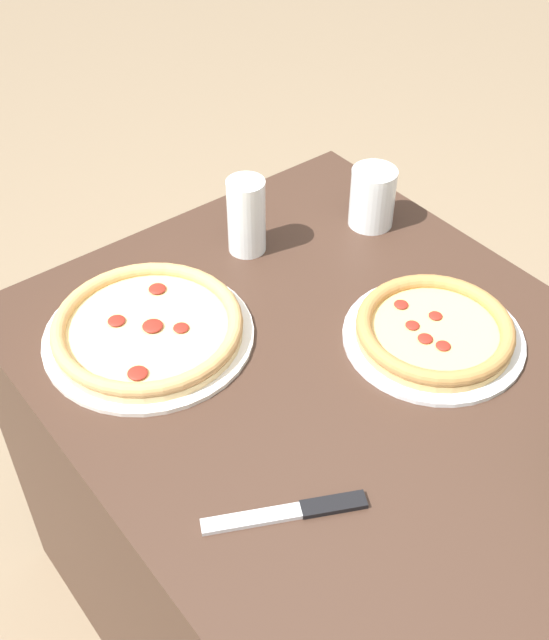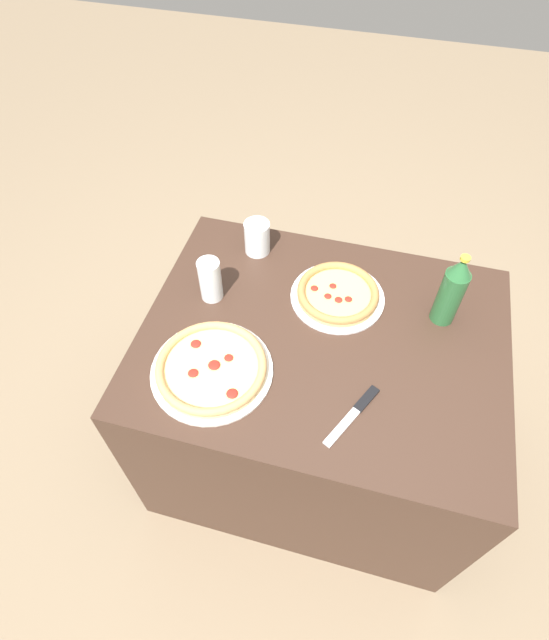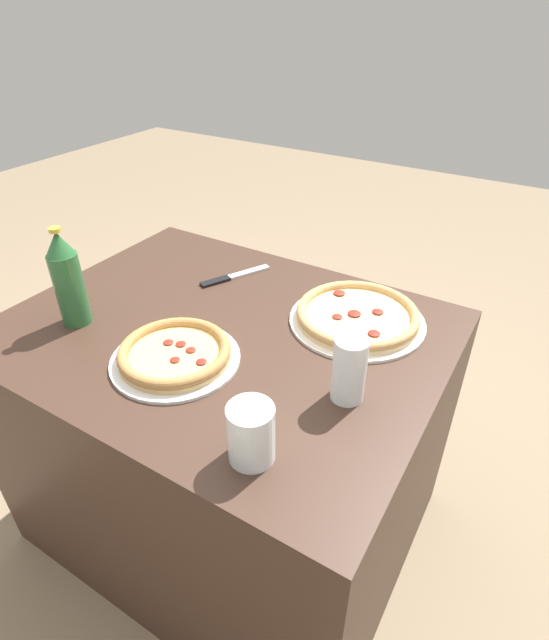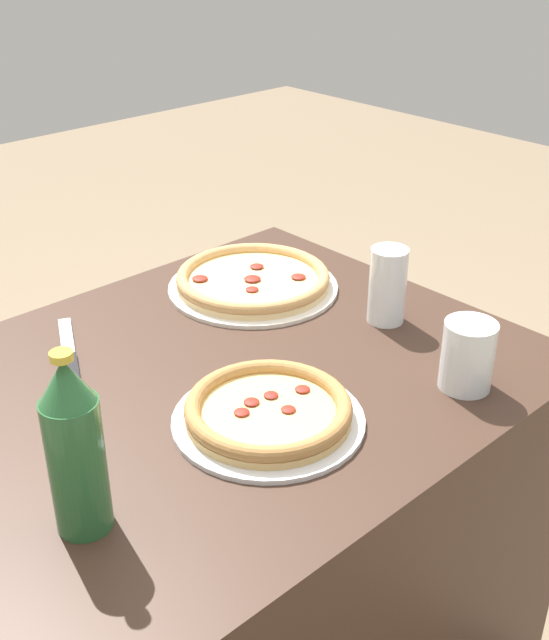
% 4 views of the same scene
% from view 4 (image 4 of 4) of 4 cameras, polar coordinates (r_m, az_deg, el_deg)
% --- Properties ---
extents(table, '(1.05, 0.82, 0.74)m').
position_cam_4_polar(table, '(1.54, -4.17, -15.84)').
color(table, '#3D281E').
rests_on(table, ground_plane).
extents(pizza_margherita, '(0.34, 0.34, 0.04)m').
position_cam_4_polar(pizza_margherita, '(1.58, -1.54, 2.83)').
color(pizza_margherita, silver).
rests_on(pizza_margherita, table).
extents(pizza_salami, '(0.29, 0.29, 0.04)m').
position_cam_4_polar(pizza_salami, '(1.19, -0.44, -6.55)').
color(pizza_salami, silver).
rests_on(pizza_salami, table).
extents(glass_mango_juice, '(0.07, 0.07, 0.14)m').
position_cam_4_polar(glass_mango_juice, '(1.46, 8.03, 2.25)').
color(glass_mango_juice, white).
rests_on(glass_mango_juice, table).
extents(glass_iced_tea, '(0.08, 0.08, 0.11)m').
position_cam_4_polar(glass_iced_tea, '(1.29, 13.55, -2.64)').
color(glass_iced_tea, white).
rests_on(glass_iced_tea, table).
extents(beer_bottle, '(0.07, 0.07, 0.25)m').
position_cam_4_polar(beer_bottle, '(0.98, -14.01, -8.81)').
color(beer_bottle, '#286033').
rests_on(beer_bottle, table).
extents(knife, '(0.12, 0.20, 0.01)m').
position_cam_4_polar(knife, '(1.41, -14.44, -2.21)').
color(knife, black).
rests_on(knife, table).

